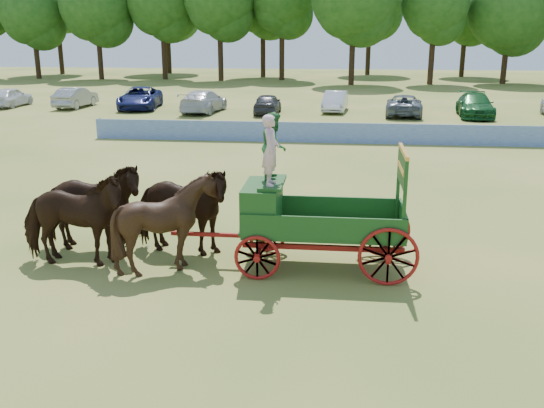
{
  "coord_description": "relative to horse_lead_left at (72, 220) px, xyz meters",
  "views": [
    {
      "loc": [
        -0.98,
        -13.27,
        5.64
      ],
      "look_at": [
        -2.65,
        1.73,
        1.3
      ],
      "focal_mm": 40.0,
      "sensor_mm": 36.0,
      "label": 1
    }
  ],
  "objects": [
    {
      "name": "ground",
      "position": [
        7.38,
        -0.18,
        -1.19
      ],
      "size": [
        160.0,
        160.0,
        0.0
      ],
      "primitive_type": "plane",
      "color": "#9E8C47",
      "rests_on": "ground"
    },
    {
      "name": "horse_lead_left",
      "position": [
        0.0,
        0.0,
        0.0
      ],
      "size": [
        2.84,
        1.33,
        2.38
      ],
      "primitive_type": "imported",
      "rotation": [
        0.0,
        0.0,
        1.59
      ],
      "color": "black",
      "rests_on": "ground"
    },
    {
      "name": "horse_lead_right",
      "position": [
        0.0,
        1.1,
        0.0
      ],
      "size": [
        2.96,
        1.62,
        2.38
      ],
      "primitive_type": "imported",
      "rotation": [
        0.0,
        0.0,
        1.69
      ],
      "color": "black",
      "rests_on": "ground"
    },
    {
      "name": "horse_wheel_left",
      "position": [
        2.4,
        0.0,
        0.0
      ],
      "size": [
        2.55,
        2.37,
        2.39
      ],
      "primitive_type": "imported",
      "rotation": [
        0.0,
        0.0,
        1.34
      ],
      "color": "black",
      "rests_on": "ground"
    },
    {
      "name": "horse_wheel_right",
      "position": [
        2.4,
        1.1,
        0.0
      ],
      "size": [
        2.99,
        1.71,
        2.38
      ],
      "primitive_type": "imported",
      "rotation": [
        0.0,
        0.0,
        1.41
      ],
      "color": "black",
      "rests_on": "ground"
    },
    {
      "name": "farm_dray",
      "position": [
        5.34,
        0.58,
        0.49
      ],
      "size": [
        6.0,
        2.0,
        3.8
      ],
      "color": "#A31014",
      "rests_on": "ground"
    },
    {
      "name": "sponsor_banner",
      "position": [
        6.38,
        17.82,
        -0.67
      ],
      "size": [
        26.0,
        0.08,
        1.05
      ],
      "primitive_type": "cube",
      "color": "#1D439F",
      "rests_on": "ground"
    },
    {
      "name": "parked_cars",
      "position": [
        1.35,
        29.63,
        -0.43
      ],
      "size": [
        41.77,
        7.52,
        1.59
      ],
      "color": "silver",
      "rests_on": "ground"
    }
  ]
}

